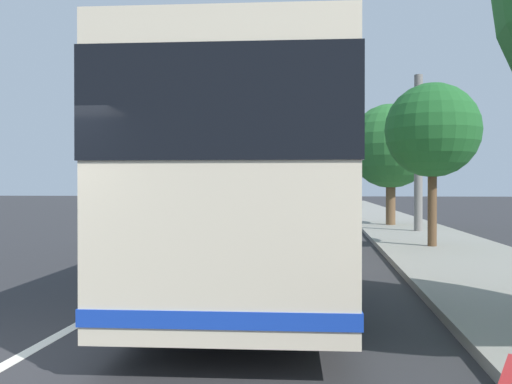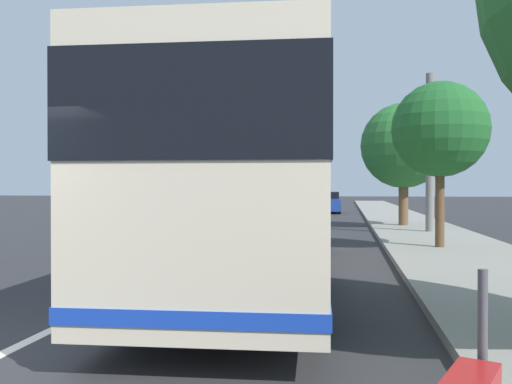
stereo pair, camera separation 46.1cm
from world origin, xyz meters
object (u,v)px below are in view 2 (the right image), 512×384
at_px(car_ahead_same_lane, 327,203).
at_px(car_oncoming, 252,205).
at_px(coach_bus, 259,178).
at_px(roadside_tree_far_block, 404,146).
at_px(utility_pole, 430,154).
at_px(roadside_tree_mid_block, 440,130).

bearing_deg(car_ahead_same_lane, car_oncoming, 137.11).
relative_size(coach_bus, car_ahead_same_lane, 2.94).
distance_m(coach_bus, car_ahead_same_lane, 27.72).
xyz_separation_m(car_ahead_same_lane, roadside_tree_far_block, (-13.98, -3.82, 2.89)).
bearing_deg(utility_pole, car_ahead_same_lane, 14.36).
distance_m(coach_bus, car_oncoming, 22.79).
bearing_deg(coach_bus, roadside_tree_mid_block, -44.70).
relative_size(coach_bus, roadside_tree_mid_block, 2.64).
bearing_deg(roadside_tree_mid_block, car_ahead_same_lane, 9.67).
height_order(car_oncoming, utility_pole, utility_pole).
relative_size(roadside_tree_far_block, utility_pole, 0.91).
xyz_separation_m(coach_bus, roadside_tree_far_block, (13.71, -4.21, 1.63)).
xyz_separation_m(roadside_tree_far_block, utility_pole, (-3.37, -0.62, -0.58)).
distance_m(coach_bus, utility_pole, 11.46).
distance_m(car_ahead_same_lane, utility_pole, 18.06).
xyz_separation_m(coach_bus, utility_pole, (10.34, -4.83, 1.06)).
bearing_deg(coach_bus, utility_pole, -28.24).
bearing_deg(utility_pole, coach_bus, 154.96).
xyz_separation_m(coach_bus, roadside_tree_mid_block, (4.84, -4.28, 1.39)).
bearing_deg(utility_pole, roadside_tree_mid_block, 174.32).
height_order(roadside_tree_mid_block, utility_pole, utility_pole).
bearing_deg(car_oncoming, roadside_tree_far_block, 47.73).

